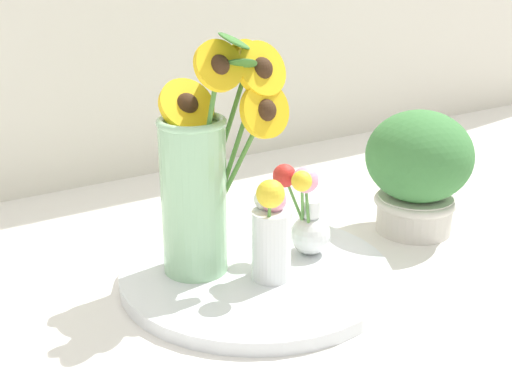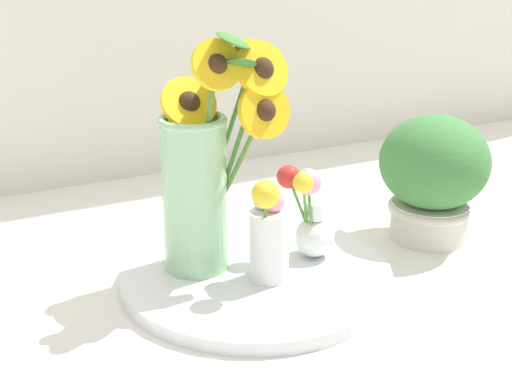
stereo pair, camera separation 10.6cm
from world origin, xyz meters
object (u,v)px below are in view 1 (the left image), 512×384
(serving_tray, at_px, (256,275))
(vase_small_center, at_px, (271,230))
(mason_jar_sunflowers, at_px, (202,172))
(potted_plant, at_px, (418,168))
(vase_bulb_right, at_px, (306,214))

(serving_tray, distance_m, vase_small_center, 0.10)
(mason_jar_sunflowers, xyz_separation_m, potted_plant, (0.41, -0.03, -0.06))
(mason_jar_sunflowers, bearing_deg, vase_small_center, -48.84)
(mason_jar_sunflowers, bearing_deg, vase_bulb_right, -14.56)
(mason_jar_sunflowers, distance_m, vase_bulb_right, 0.19)
(vase_bulb_right, bearing_deg, serving_tray, -179.59)
(vase_small_center, bearing_deg, mason_jar_sunflowers, 131.16)
(potted_plant, bearing_deg, mason_jar_sunflowers, 175.98)
(potted_plant, bearing_deg, vase_bulb_right, -177.08)
(potted_plant, bearing_deg, vase_small_center, -171.58)
(mason_jar_sunflowers, relative_size, vase_bulb_right, 2.44)
(serving_tray, xyz_separation_m, mason_jar_sunflowers, (-0.07, 0.04, 0.17))
(vase_bulb_right, distance_m, potted_plant, 0.25)
(serving_tray, distance_m, potted_plant, 0.36)
(mason_jar_sunflowers, relative_size, vase_small_center, 2.24)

